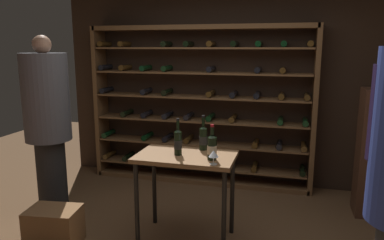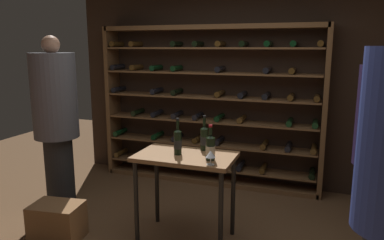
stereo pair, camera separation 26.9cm
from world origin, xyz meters
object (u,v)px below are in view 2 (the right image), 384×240
Objects in this scene: person_host_in_suit at (56,117)px; wine_bottle_green_slim at (210,147)px; tasting_table at (186,167)px; wine_bottle_red_label at (204,138)px; wine_rack at (209,107)px; wine_bottle_amber_reserve at (178,142)px; wine_glass_stemmed_center at (211,155)px; wine_crate at (57,222)px.

person_host_in_suit reaches higher than wine_bottle_green_slim.
tasting_table is 0.34m from wine_bottle_red_label.
wine_bottle_amber_reserve is at bearing -83.51° from wine_rack.
person_host_in_suit is 1.96m from wine_glass_stemmed_center.
wine_bottle_amber_reserve is at bearing -129.99° from wine_bottle_red_label.
wine_bottle_amber_reserve is at bearing -165.81° from tasting_table.
wine_bottle_green_slim reaches higher than wine_glass_stemmed_center.
wine_glass_stemmed_center is (1.92, -0.36, -0.15)m from person_host_in_suit.
wine_bottle_red_label is (1.73, 0.06, -0.11)m from person_host_in_suit.
wine_glass_stemmed_center is at bearing -65.47° from wine_bottle_red_label.
wine_bottle_red_label is (-0.15, 0.30, 0.00)m from wine_bottle_green_slim.
wine_crate is 1.71m from wine_glass_stemmed_center.
person_host_in_suit is 1.17m from wine_crate.
wine_glass_stemmed_center reaches higher than tasting_table.
wine_crate is 1.44m from wine_bottle_amber_reserve.
wine_rack reaches higher than wine_glass_stemmed_center.
wine_rack is at bearing 107.49° from wine_bottle_green_slim.
wine_bottle_green_slim is at bearing -96.65° from person_host_in_suit.
wine_rack is 6.33× the size of wine_crate.
wine_crate is (-0.94, -2.02, -0.89)m from wine_rack.
wine_glass_stemmed_center is (1.50, 0.22, 0.77)m from wine_crate.
tasting_table is 1.65m from person_host_in_suit.
wine_bottle_amber_reserve is (0.18, -1.60, -0.08)m from wine_rack.
wine_bottle_green_slim is at bearing 107.71° from wine_glass_stemmed_center.
tasting_table is 1.95× the size of wine_crate.
person_host_in_suit is 1.55m from wine_bottle_amber_reserve.
wine_rack is 1.42m from wine_bottle_red_label.
person_host_in_suit is 1.90m from wine_bottle_green_slim.
wine_bottle_amber_reserve is (1.53, -0.16, -0.11)m from person_host_in_suit.
wine_rack reaches higher than wine_crate.
wine_crate is at bearing -159.49° from wine_bottle_amber_reserve.
person_host_in_suit is 6.09× the size of wine_bottle_green_slim.
wine_rack is at bearing 96.49° from wine_bottle_amber_reserve.
wine_bottle_red_label reaches higher than wine_bottle_green_slim.
wine_bottle_amber_reserve is at bearing -95.68° from person_host_in_suit.
person_host_in_suit is 15.69× the size of wine_glass_stemmed_center.
wine_bottle_amber_reserve is 2.77× the size of wine_glass_stemmed_center.
person_host_in_suit is 1.73m from wine_bottle_red_label.
wine_bottle_amber_reserve is 1.01× the size of wine_bottle_red_label.
wine_rack is 23.92× the size of wine_glass_stemmed_center.
tasting_table is at bearing -80.89° from wine_rack.
person_host_in_suit is at bearing 125.55° from wine_crate.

